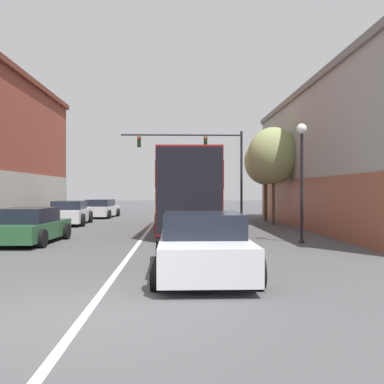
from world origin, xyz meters
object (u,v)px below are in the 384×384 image
at_px(hatchback_foreground, 203,246).
at_px(street_tree_near, 266,162).
at_px(street_tree_far, 273,156).
at_px(street_lamp, 302,167).
at_px(parked_car_left_mid, 101,209).
at_px(bus, 190,189).
at_px(traffic_signal_gantry, 205,154).
at_px(parked_car_left_near, 30,226).
at_px(parked_car_left_far, 70,213).

height_order(hatchback_foreground, street_tree_near, street_tree_near).
height_order(street_tree_near, street_tree_far, street_tree_far).
bearing_deg(street_lamp, parked_car_left_mid, 122.05).
xyz_separation_m(bus, street_tree_far, (4.55, 2.49, 1.80)).
bearing_deg(traffic_signal_gantry, parked_car_left_mid, -162.61).
relative_size(bus, street_tree_far, 2.18).
distance_m(street_lamp, street_tree_far, 8.46).
bearing_deg(street_lamp, parked_car_left_near, 178.59).
relative_size(street_lamp, street_tree_near, 0.83).
height_order(parked_car_left_far, street_tree_far, street_tree_far).
relative_size(parked_car_left_far, street_lamp, 1.10).
distance_m(bus, traffic_signal_gantry, 12.25).
distance_m(hatchback_foreground, parked_car_left_near, 8.51).
bearing_deg(street_tree_near, street_lamp, -95.05).
xyz_separation_m(hatchback_foreground, parked_car_left_near, (-5.75, 6.27, -0.05)).
bearing_deg(traffic_signal_gantry, bus, -96.74).
distance_m(street_tree_near, street_tree_far, 3.47).
distance_m(hatchback_foreground, street_tree_far, 15.43).
height_order(traffic_signal_gantry, street_tree_near, traffic_signal_gantry).
bearing_deg(parked_car_left_mid, bus, -143.49).
bearing_deg(parked_car_left_mid, hatchback_foreground, -159.94).
bearing_deg(street_tree_far, bus, -151.35).
relative_size(parked_car_left_near, parked_car_left_mid, 0.96).
relative_size(bus, street_tree_near, 2.26).
bearing_deg(street_tree_near, hatchback_foreground, -105.30).
xyz_separation_m(hatchback_foreground, traffic_signal_gantry, (1.47, 23.78, 3.98)).
bearing_deg(parked_car_left_far, parked_car_left_mid, -8.00).
distance_m(street_lamp, street_tree_near, 11.90).
bearing_deg(parked_car_left_mid, street_tree_near, -103.87).
bearing_deg(parked_car_left_near, street_lamp, -88.59).
height_order(bus, parked_car_left_mid, bus).
bearing_deg(parked_car_left_mid, parked_car_left_far, 179.79).
xyz_separation_m(parked_car_left_near, traffic_signal_gantry, (7.22, 17.51, 4.03)).
relative_size(parked_car_left_mid, street_tree_far, 0.85).
height_order(parked_car_left_near, parked_car_left_far, parked_car_left_far).
distance_m(parked_car_left_far, traffic_signal_gantry, 12.44).
xyz_separation_m(hatchback_foreground, parked_car_left_mid, (-5.83, 21.49, -0.05)).
relative_size(parked_car_left_near, traffic_signal_gantry, 0.47).
xyz_separation_m(parked_car_left_near, street_lamp, (9.59, -0.24, 2.10)).
bearing_deg(parked_car_left_near, bus, -43.12).
bearing_deg(parked_car_left_far, bus, -118.61).
bearing_deg(street_lamp, bus, 122.72).
height_order(bus, street_tree_far, street_tree_far).
bearing_deg(parked_car_left_far, street_tree_far, -96.19).
distance_m(parked_car_left_mid, street_lamp, 18.35).
height_order(hatchback_foreground, street_lamp, street_lamp).
xyz_separation_m(hatchback_foreground, street_tree_far, (4.63, 14.39, 3.10)).
distance_m(parked_car_left_mid, traffic_signal_gantry, 8.66).
height_order(parked_car_left_mid, street_lamp, street_lamp).
bearing_deg(street_tree_near, traffic_signal_gantry, 119.92).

